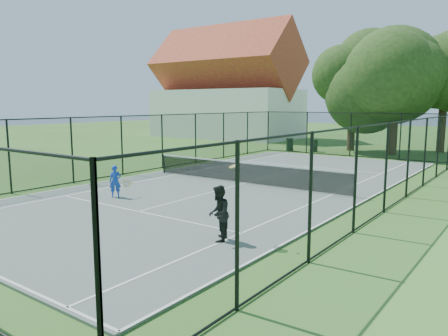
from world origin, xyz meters
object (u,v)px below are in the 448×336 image
Objects in this scene: trash_bin_left at (290,144)px; trash_bin_right at (314,145)px; player_black at (219,213)px; tennis_net at (245,172)px; player_blue at (115,181)px.

trash_bin_left reaches higher than trash_bin_right.
player_black is (7.25, -21.60, 0.33)m from trash_bin_right.
tennis_net is 14.65m from trash_bin_right.
trash_bin_left is 19.29m from player_blue.
tennis_net is 8.34m from player_black.
player_blue is (2.63, -19.10, 0.18)m from trash_bin_left.
trash_bin_left is 1.84m from trash_bin_right.
trash_bin_right is 0.37× the size of player_black.
trash_bin_right is 0.76× the size of player_blue.
player_black is (6.38, -1.97, 0.13)m from player_blue.
player_black reaches higher than trash_bin_left.
player_blue reaches higher than trash_bin_right.
player_blue is (0.86, -19.63, 0.20)m from trash_bin_right.
trash_bin_right is 19.65m from player_blue.
trash_bin_left is at bearing 97.82° from player_blue.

